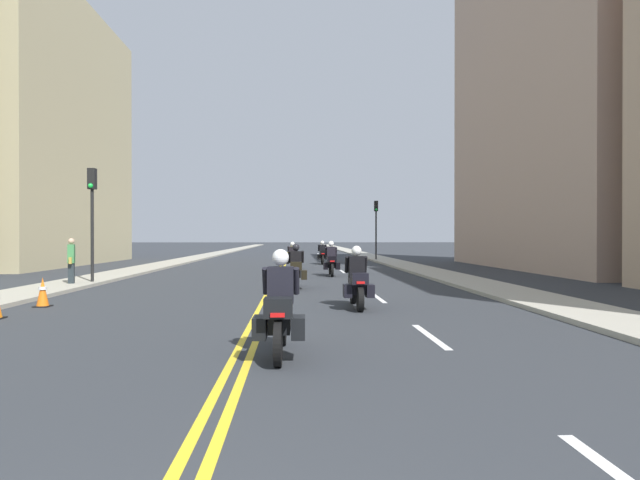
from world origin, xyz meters
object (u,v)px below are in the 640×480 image
at_px(motorcycle_5, 322,254).
at_px(pedestrian_0, 71,262).
at_px(traffic_light_near, 92,204).
at_px(motorcycle_2, 296,270).
at_px(traffic_light_far, 376,220).
at_px(motorcycle_3, 331,262).
at_px(motorcycle_4, 292,258).
at_px(motorcycle_1, 357,283).
at_px(traffic_cone_0, 43,292).
at_px(motorcycle_0, 280,313).

height_order(motorcycle_5, pedestrian_0, pedestrian_0).
bearing_deg(traffic_light_near, motorcycle_5, 56.63).
relative_size(motorcycle_2, traffic_light_far, 0.48).
height_order(motorcycle_3, motorcycle_4, motorcycle_3).
bearing_deg(motorcycle_5, motorcycle_4, -109.65).
distance_m(motorcycle_1, motorcycle_2, 5.45).
height_order(motorcycle_4, pedestrian_0, pedestrian_0).
relative_size(motorcycle_1, motorcycle_2, 0.99).
xyz_separation_m(motorcycle_4, traffic_cone_0, (-6.44, -15.44, -0.26)).
bearing_deg(motorcycle_4, motorcycle_0, -86.86).
relative_size(motorcycle_1, pedestrian_0, 1.23).
distance_m(motorcycle_1, traffic_light_near, 11.98).
relative_size(motorcycle_0, motorcycle_4, 0.98).
height_order(motorcycle_0, motorcycle_4, motorcycle_0).
distance_m(motorcycle_3, pedestrian_0, 11.04).
xyz_separation_m(motorcycle_3, traffic_cone_0, (-8.30, -10.42, -0.29)).
xyz_separation_m(motorcycle_4, traffic_light_far, (6.36, 10.27, 2.53)).
height_order(traffic_cone_0, traffic_light_far, traffic_light_far).
distance_m(motorcycle_5, traffic_light_far, 6.91).
bearing_deg(traffic_cone_0, motorcycle_2, 34.61).
bearing_deg(motorcycle_0, pedestrian_0, 125.91).
xyz_separation_m(traffic_light_near, traffic_light_far, (13.98, 19.31, 0.09)).
xyz_separation_m(motorcycle_4, pedestrian_0, (-8.09, -9.79, 0.28)).
height_order(motorcycle_1, traffic_light_far, traffic_light_far).
xyz_separation_m(motorcycle_2, traffic_cone_0, (-6.64, -4.58, -0.27)).
bearing_deg(motorcycle_4, motorcycle_5, 73.53).
distance_m(motorcycle_1, motorcycle_4, 16.18).
distance_m(motorcycle_2, motorcycle_5, 16.50).
bearing_deg(traffic_cone_0, pedestrian_0, 106.32).
bearing_deg(traffic_light_near, traffic_cone_0, -79.53).
relative_size(motorcycle_4, traffic_light_far, 0.47).
bearing_deg(traffic_light_far, traffic_cone_0, -116.47).
bearing_deg(motorcycle_1, motorcycle_2, 106.82).
xyz_separation_m(motorcycle_0, motorcycle_2, (0.25, 10.56, -0.02)).
distance_m(traffic_light_near, traffic_light_far, 23.84).
distance_m(motorcycle_5, traffic_cone_0, 22.62).
bearing_deg(motorcycle_2, motorcycle_0, -91.71).
xyz_separation_m(traffic_cone_0, traffic_light_far, (12.80, 25.71, 2.80)).
bearing_deg(motorcycle_4, traffic_light_far, 61.49).
bearing_deg(motorcycle_3, motorcycle_1, -90.25).
bearing_deg(motorcycle_2, traffic_light_near, 166.59).
xyz_separation_m(motorcycle_3, motorcycle_4, (-1.86, 5.02, -0.03)).
bearing_deg(motorcycle_1, pedestrian_0, 147.59).
bearing_deg(traffic_cone_0, motorcycle_5, 68.11).
xyz_separation_m(motorcycle_0, traffic_cone_0, (-6.39, 5.97, -0.29)).
distance_m(motorcycle_3, motorcycle_4, 5.36).
distance_m(motorcycle_2, motorcycle_3, 6.07).
bearing_deg(motorcycle_5, traffic_light_far, 47.31).
xyz_separation_m(motorcycle_0, motorcycle_5, (2.04, 26.96, -0.02)).
xyz_separation_m(motorcycle_0, motorcycle_4, (0.05, 21.41, -0.03)).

